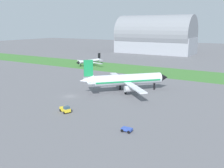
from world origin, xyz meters
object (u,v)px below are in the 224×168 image
baggage_cart_midfield (127,129)px  airplane_midfield_jet (126,80)px  airplane_taxiing_turboprop (89,61)px  pushback_tug_near_gate (65,109)px

baggage_cart_midfield → airplane_midfield_jet: bearing=-62.3°
airplane_taxiing_turboprop → airplane_midfield_jet: (48.62, -43.63, 1.87)m
pushback_tug_near_gate → baggage_cart_midfield: (21.11, -2.91, -0.34)m
airplane_midfield_jet → baggage_cart_midfield: bearing=-108.1°
airplane_taxiing_turboprop → airplane_midfield_jet: 65.36m
airplane_midfield_jet → pushback_tug_near_gate: airplane_midfield_jet is taller
airplane_taxiing_turboprop → pushback_tug_near_gate: (45.23, -72.66, -1.61)m
airplane_taxiing_turboprop → airplane_midfield_jet: bearing=62.3°
airplane_taxiing_turboprop → baggage_cart_midfield: size_ratio=9.30×
airplane_midfield_jet → pushback_tug_near_gate: 29.44m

